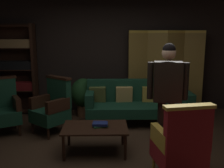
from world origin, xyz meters
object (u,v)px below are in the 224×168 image
at_px(armchair_wing_right, 2,108).
at_px(armchair_gilt_accent, 181,145).
at_px(folding_screen, 166,71).
at_px(book_navy_cloth, 100,124).
at_px(bookshelf, 16,68).
at_px(potted_plant, 83,94).
at_px(standing_figure, 167,90).
at_px(velvet_couch, 138,101).
at_px(armchair_wing_left, 53,107).
at_px(book_green_cloth, 100,126).
at_px(coffee_table, 95,130).

bearing_deg(armchair_wing_right, armchair_gilt_accent, -30.77).
distance_m(folding_screen, book_navy_cloth, 2.62).
distance_m(bookshelf, potted_plant, 1.66).
xyz_separation_m(folding_screen, standing_figure, (-0.50, -2.25, 0.04)).
xyz_separation_m(armchair_gilt_accent, potted_plant, (-1.42, 2.66, 0.00)).
bearing_deg(armchair_gilt_accent, velvet_couch, 96.64).
bearing_deg(folding_screen, velvet_couch, -134.89).
bearing_deg(folding_screen, armchair_gilt_accent, -99.16).
height_order(velvet_couch, armchair_wing_right, armchair_wing_right).
relative_size(armchair_wing_left, standing_figure, 0.61).
bearing_deg(book_navy_cloth, armchair_wing_right, 155.22).
relative_size(book_green_cloth, book_navy_cloth, 0.96).
bearing_deg(coffee_table, bookshelf, 131.57).
bearing_deg(potted_plant, standing_figure, -54.85).
relative_size(folding_screen, coffee_table, 1.90).
bearing_deg(standing_figure, armchair_wing_left, 151.25).
xyz_separation_m(coffee_table, book_green_cloth, (0.08, 0.01, 0.06)).
height_order(bookshelf, coffee_table, bookshelf).
xyz_separation_m(bookshelf, potted_plant, (1.54, -0.28, -0.57)).
bearing_deg(folding_screen, potted_plant, -171.80).
bearing_deg(armchair_wing_left, folding_screen, 27.07).
distance_m(armchair_gilt_accent, armchair_wing_left, 2.57).
bearing_deg(coffee_table, standing_figure, -8.19).
bearing_deg(armchair_gilt_accent, potted_plant, 118.08).
xyz_separation_m(bookshelf, book_green_cloth, (1.95, -2.10, -0.63)).
relative_size(armchair_gilt_accent, book_green_cloth, 4.74).
xyz_separation_m(folding_screen, armchair_wing_left, (-2.38, -1.22, -0.50)).
distance_m(coffee_table, book_green_cloth, 0.10).
relative_size(coffee_table, book_green_cloth, 4.56).
bearing_deg(armchair_wing_right, standing_figure, -19.68).
distance_m(coffee_table, armchair_wing_left, 1.21).
distance_m(folding_screen, velvet_couch, 1.16).
height_order(folding_screen, armchair_wing_right, folding_screen).
xyz_separation_m(armchair_gilt_accent, book_green_cloth, (-1.01, 0.84, -0.06)).
relative_size(potted_plant, book_navy_cloth, 3.73).
height_order(armchair_gilt_accent, armchair_wing_left, same).
distance_m(folding_screen, coffee_table, 2.69).
height_order(coffee_table, potted_plant, potted_plant).
relative_size(folding_screen, book_navy_cloth, 8.28).
distance_m(armchair_wing_right, book_green_cloth, 2.00).
bearing_deg(folding_screen, standing_figure, -102.49).
height_order(book_green_cloth, book_navy_cloth, book_navy_cloth).
height_order(armchair_wing_right, book_green_cloth, armchair_wing_right).
distance_m(folding_screen, book_green_cloth, 2.62).
xyz_separation_m(standing_figure, potted_plant, (-1.39, 1.98, -0.53)).
relative_size(armchair_wing_left, potted_plant, 1.21).
height_order(velvet_couch, book_green_cloth, velvet_couch).
bearing_deg(armchair_wing_left, book_green_cloth, -43.99).
distance_m(armchair_wing_left, book_green_cloth, 1.26).
distance_m(armchair_wing_right, book_navy_cloth, 2.00).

